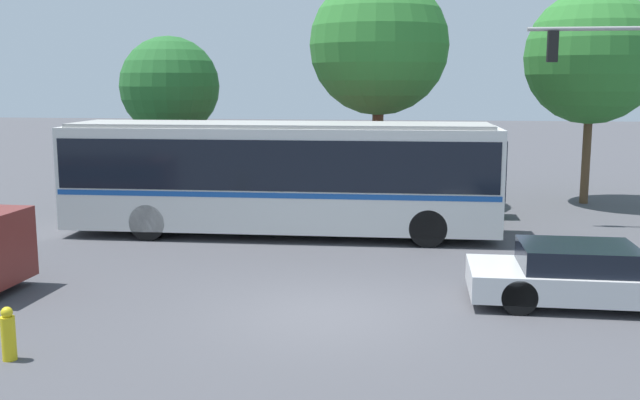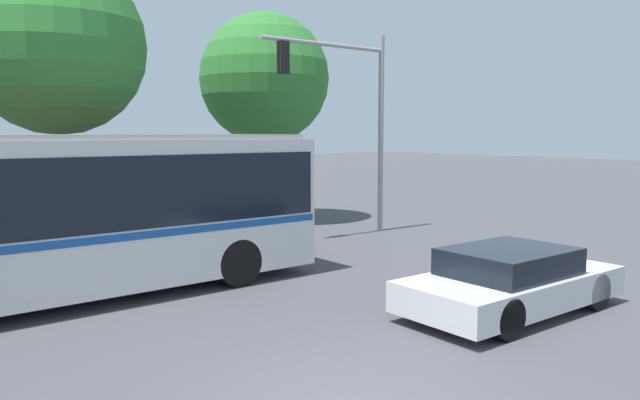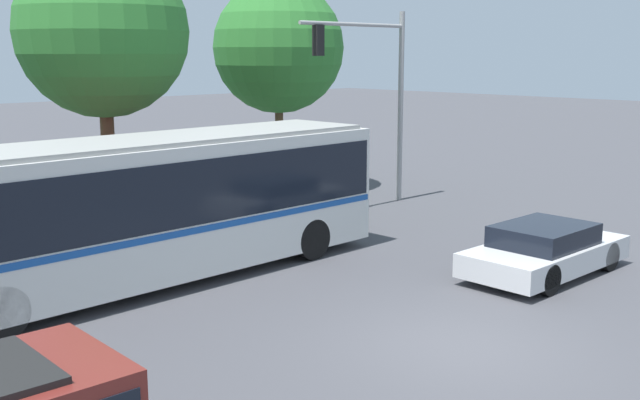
{
  "view_description": "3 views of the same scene",
  "coord_description": "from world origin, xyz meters",
  "px_view_note": "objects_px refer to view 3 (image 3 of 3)",
  "views": [
    {
      "loc": [
        1.54,
        -12.92,
        4.3
      ],
      "look_at": [
        -0.68,
        4.58,
        1.41
      ],
      "focal_mm": 40.71,
      "sensor_mm": 36.0,
      "label": 1
    },
    {
      "loc": [
        -4.27,
        -4.9,
        3.19
      ],
      "look_at": [
        3.25,
        4.74,
        1.84
      ],
      "focal_mm": 33.9,
      "sensor_mm": 36.0,
      "label": 2
    },
    {
      "loc": [
        -10.31,
        -7.13,
        4.93
      ],
      "look_at": [
        1.53,
        5.14,
        1.64
      ],
      "focal_mm": 42.68,
      "sensor_mm": 36.0,
      "label": 3
    }
  ],
  "objects_px": {
    "city_bus": "(137,203)",
    "street_tree_centre": "(102,32)",
    "traffic_light_pole": "(378,80)",
    "sedan_foreground": "(545,250)",
    "street_tree_right": "(278,48)"
  },
  "relations": [
    {
      "from": "city_bus",
      "to": "street_tree_centre",
      "type": "relative_size",
      "value": 1.53
    },
    {
      "from": "traffic_light_pole",
      "to": "street_tree_centre",
      "type": "xyz_separation_m",
      "value": [
        -7.89,
        3.24,
        1.45
      ]
    },
    {
      "from": "traffic_light_pole",
      "to": "street_tree_centre",
      "type": "relative_size",
      "value": 0.79
    },
    {
      "from": "city_bus",
      "to": "sedan_foreground",
      "type": "distance_m",
      "value": 9.08
    },
    {
      "from": "traffic_light_pole",
      "to": "sedan_foreground",
      "type": "bearing_deg",
      "value": 67.49
    },
    {
      "from": "city_bus",
      "to": "traffic_light_pole",
      "type": "bearing_deg",
      "value": 12.16
    },
    {
      "from": "street_tree_centre",
      "to": "street_tree_right",
      "type": "bearing_deg",
      "value": 7.75
    },
    {
      "from": "traffic_light_pole",
      "to": "street_tree_right",
      "type": "xyz_separation_m",
      "value": [
        -0.55,
        4.24,
        1.05
      ]
    },
    {
      "from": "city_bus",
      "to": "traffic_light_pole",
      "type": "height_order",
      "value": "traffic_light_pole"
    },
    {
      "from": "city_bus",
      "to": "street_tree_right",
      "type": "distance_m",
      "value": 12.29
    },
    {
      "from": "city_bus",
      "to": "sedan_foreground",
      "type": "bearing_deg",
      "value": -40.3
    },
    {
      "from": "city_bus",
      "to": "sedan_foreground",
      "type": "relative_size",
      "value": 2.77
    },
    {
      "from": "street_tree_centre",
      "to": "street_tree_right",
      "type": "distance_m",
      "value": 7.42
    },
    {
      "from": "street_tree_centre",
      "to": "street_tree_right",
      "type": "relative_size",
      "value": 1.07
    },
    {
      "from": "street_tree_centre",
      "to": "sedan_foreground",
      "type": "bearing_deg",
      "value": -68.28
    }
  ]
}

